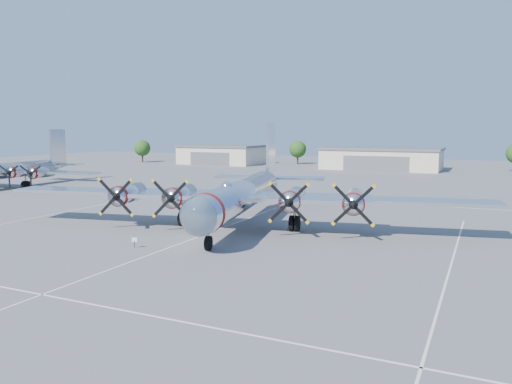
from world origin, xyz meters
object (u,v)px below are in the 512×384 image
at_px(hangar_center, 381,158).
at_px(tree_west, 298,149).
at_px(info_placard, 134,241).
at_px(main_bomber_b29, 243,225).
at_px(tree_far_west, 142,148).
at_px(bomber_west, 14,187).
at_px(hangar_west, 222,154).

bearing_deg(hangar_center, tree_west, 162.18).
height_order(tree_west, info_placard, tree_west).
bearing_deg(main_bomber_b29, tree_west, 94.90).
xyz_separation_m(tree_west, main_bomber_b29, (26.13, -86.89, -4.22)).
height_order(tree_far_west, bomber_west, tree_far_west).
xyz_separation_m(tree_far_west, bomber_west, (20.32, -61.53, -4.22)).
xyz_separation_m(hangar_west, info_placard, (42.50, -92.09, -2.07)).
xyz_separation_m(tree_far_west, main_bomber_b29, (71.13, -74.89, -4.22)).
relative_size(hangar_center, tree_west, 4.31).
bearing_deg(main_bomber_b29, tree_far_west, 121.69).
bearing_deg(info_placard, hangar_center, 75.15).
bearing_deg(main_bomber_b29, hangar_west, 108.49).
xyz_separation_m(main_bomber_b29, bomber_west, (-50.81, 13.36, 0.00)).
bearing_deg(main_bomber_b29, info_placard, -117.18).
xyz_separation_m(hangar_center, tree_west, (-25.00, 8.04, 1.51)).
xyz_separation_m(main_bomber_b29, info_placard, (-3.63, -13.24, 0.64)).
distance_m(hangar_center, tree_far_west, 70.13).
height_order(hangar_west, hangar_center, same).
distance_m(tree_far_west, info_placard, 111.07).
height_order(tree_far_west, main_bomber_b29, tree_far_west).
xyz_separation_m(hangar_center, bomber_west, (-49.68, -65.49, -2.71)).
height_order(hangar_center, tree_west, tree_west).
bearing_deg(main_bomber_b29, bomber_west, 153.43).
distance_m(tree_west, bomber_west, 77.67).
bearing_deg(tree_far_west, bomber_west, -71.72).
bearing_deg(bomber_west, tree_west, 66.96).
xyz_separation_m(tree_far_west, info_placard, (67.50, -88.13, -3.58)).
relative_size(main_bomber_b29, info_placard, 53.51).
bearing_deg(bomber_west, hangar_center, 48.33).
bearing_deg(hangar_center, hangar_west, 180.00).
relative_size(hangar_center, bomber_west, 0.77).
bearing_deg(info_placard, tree_far_west, 114.15).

